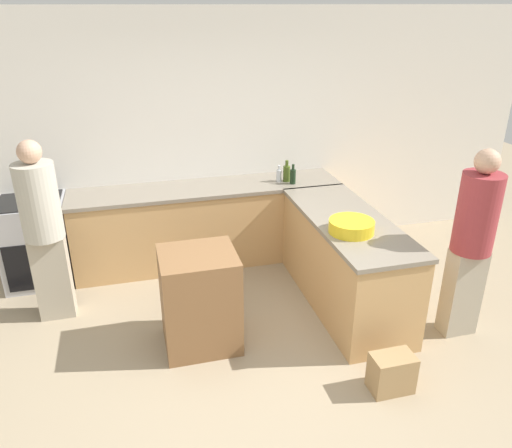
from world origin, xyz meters
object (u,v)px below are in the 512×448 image
object	(u,v)px
range_oven	(36,242)
person_by_range	(43,226)
island_table	(200,300)
vinegar_bottle_clear	(279,175)
wine_bottle_dark	(293,176)
paper_bag	(392,373)
olive_oil_bottle	(287,173)
person_at_peninsula	(472,239)
mixing_bowl	(351,226)

from	to	relation	value
range_oven	person_by_range	world-z (taller)	person_by_range
island_table	vinegar_bottle_clear	xyz separation A→B (m)	(1.14, 1.45, 0.54)
wine_bottle_dark	paper_bag	size ratio (longest dim) A/B	0.68
island_table	wine_bottle_dark	bearing A→B (deg)	46.85
person_by_range	island_table	bearing A→B (deg)	-31.66
olive_oil_bottle	paper_bag	size ratio (longest dim) A/B	0.74
vinegar_bottle_clear	olive_oil_bottle	bearing A→B (deg)	-4.13
person_at_peninsula	paper_bag	bearing A→B (deg)	-150.63
island_table	mixing_bowl	distance (m)	1.44
wine_bottle_dark	vinegar_bottle_clear	world-z (taller)	wine_bottle_dark
island_table	olive_oil_bottle	world-z (taller)	olive_oil_bottle
range_oven	person_at_peninsula	world-z (taller)	person_at_peninsula
range_oven	island_table	size ratio (longest dim) A/B	1.05
wine_bottle_dark	island_table	bearing A→B (deg)	-133.15
range_oven	wine_bottle_dark	world-z (taller)	wine_bottle_dark
island_table	olive_oil_bottle	xyz separation A→B (m)	(1.22, 1.44, 0.56)
island_table	mixing_bowl	xyz separation A→B (m)	(1.35, 0.01, 0.52)
vinegar_bottle_clear	person_at_peninsula	distance (m)	2.17
mixing_bowl	vinegar_bottle_clear	world-z (taller)	vinegar_bottle_clear
range_oven	island_table	bearing A→B (deg)	-45.55
island_table	person_by_range	size ratio (longest dim) A/B	0.51
island_table	vinegar_bottle_clear	distance (m)	1.92
vinegar_bottle_clear	island_table	bearing A→B (deg)	-128.07
person_by_range	range_oven	bearing A→B (deg)	107.21
island_table	paper_bag	distance (m)	1.63
island_table	paper_bag	world-z (taller)	island_table
island_table	mixing_bowl	size ratio (longest dim) A/B	2.19
vinegar_bottle_clear	paper_bag	xyz separation A→B (m)	(0.16, -2.40, -0.81)
paper_bag	range_oven	bearing A→B (deg)	138.56
person_by_range	paper_bag	xyz separation A→B (m)	(2.54, -1.71, -0.76)
island_table	olive_oil_bottle	distance (m)	1.97
person_at_peninsula	island_table	bearing A→B (deg)	169.43
mixing_bowl	vinegar_bottle_clear	xyz separation A→B (m)	(-0.21, 1.44, 0.02)
mixing_bowl	vinegar_bottle_clear	bearing A→B (deg)	98.32
range_oven	paper_bag	xyz separation A→B (m)	(2.77, -2.44, -0.30)
range_oven	mixing_bowl	size ratio (longest dim) A/B	2.30
island_table	wine_bottle_dark	world-z (taller)	wine_bottle_dark
wine_bottle_dark	person_at_peninsula	world-z (taller)	person_at_peninsula
range_oven	wine_bottle_dark	size ratio (longest dim) A/B	4.12
island_table	person_by_range	bearing A→B (deg)	148.34
mixing_bowl	person_by_range	xyz separation A→B (m)	(-2.59, 0.75, -0.03)
island_table	mixing_bowl	world-z (taller)	mixing_bowl
olive_oil_bottle	person_at_peninsula	xyz separation A→B (m)	(1.02, -1.86, -0.07)
range_oven	olive_oil_bottle	xyz separation A→B (m)	(2.69, -0.05, 0.54)
vinegar_bottle_clear	paper_bag	distance (m)	2.54
mixing_bowl	wine_bottle_dark	distance (m)	1.34
range_oven	person_at_peninsula	size ratio (longest dim) A/B	0.54
mixing_bowl	person_at_peninsula	bearing A→B (deg)	-25.66
mixing_bowl	person_at_peninsula	world-z (taller)	person_at_peninsula
range_oven	paper_bag	bearing A→B (deg)	-41.44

